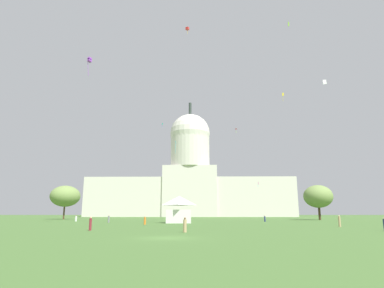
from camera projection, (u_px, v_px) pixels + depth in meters
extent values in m
plane|color=#42662D|center=(168.00, 238.00, 27.67)|extent=(800.00, 800.00, 0.00)
cube|color=beige|center=(139.00, 197.00, 197.82)|extent=(62.70, 20.18, 23.26)
cube|color=beige|center=(241.00, 197.00, 196.50)|extent=(62.70, 20.18, 23.26)
cube|color=beige|center=(190.00, 192.00, 197.88)|extent=(32.27, 22.20, 30.07)
cylinder|color=beige|center=(190.00, 150.00, 203.32)|extent=(24.36, 24.36, 21.67)
sphere|color=beige|center=(190.00, 134.00, 205.61)|extent=(25.21, 25.21, 25.21)
cylinder|color=#2D3833|center=(190.00, 109.00, 209.12)|extent=(1.80, 1.80, 8.17)
cube|color=white|center=(179.00, 216.00, 70.85)|extent=(5.48, 6.66, 2.85)
pyramid|color=white|center=(179.00, 201.00, 71.57)|extent=(5.75, 6.99, 1.98)
cylinder|color=#4C3823|center=(64.00, 211.00, 112.85)|extent=(0.55, 0.55, 5.80)
ellipsoid|color=olive|center=(65.00, 196.00, 113.93)|extent=(13.81, 13.65, 7.39)
cylinder|color=#42301E|center=(319.00, 212.00, 102.28)|extent=(0.72, 0.72, 5.22)
ellipsoid|color=olive|center=(318.00, 196.00, 103.28)|extent=(12.77, 12.53, 7.20)
cylinder|color=tan|center=(185.00, 226.00, 35.98)|extent=(0.54, 0.54, 1.40)
sphere|color=brown|center=(185.00, 218.00, 36.16)|extent=(0.33, 0.33, 0.24)
cylinder|color=gray|center=(109.00, 219.00, 73.80)|extent=(0.52, 0.52, 1.50)
sphere|color=beige|center=(109.00, 215.00, 73.98)|extent=(0.33, 0.33, 0.24)
cylinder|color=navy|center=(265.00, 219.00, 80.89)|extent=(0.40, 0.40, 1.35)
sphere|color=beige|center=(265.00, 216.00, 81.06)|extent=(0.30, 0.30, 0.25)
cylinder|color=orange|center=(145.00, 221.00, 60.49)|extent=(0.55, 0.55, 1.32)
sphere|color=tan|center=(145.00, 217.00, 60.65)|extent=(0.31, 0.31, 0.23)
cylinder|color=silver|center=(76.00, 219.00, 83.74)|extent=(0.65, 0.65, 1.37)
sphere|color=brown|center=(76.00, 216.00, 83.91)|extent=(0.29, 0.29, 0.21)
cylinder|color=maroon|center=(90.00, 224.00, 39.79)|extent=(0.43, 0.43, 1.46)
sphere|color=beige|center=(91.00, 217.00, 39.97)|extent=(0.32, 0.32, 0.24)
cylinder|color=tan|center=(340.00, 222.00, 50.20)|extent=(0.45, 0.45, 1.52)
sphere|color=beige|center=(339.00, 216.00, 50.38)|extent=(0.33, 0.33, 0.26)
sphere|color=beige|center=(384.00, 218.00, 38.70)|extent=(0.34, 0.34, 0.25)
cube|color=#D1339E|center=(258.00, 183.00, 156.61)|extent=(0.33, 0.62, 1.42)
cylinder|color=#33BCDB|center=(258.00, 186.00, 156.34)|extent=(0.09, 0.09, 1.21)
cube|color=teal|center=(162.00, 124.00, 161.75)|extent=(0.53, 0.67, 0.83)
cylinder|color=blue|center=(162.00, 126.00, 161.50)|extent=(0.15, 0.26, 1.56)
cube|color=pink|center=(236.00, 129.00, 153.79)|extent=(1.07, 0.63, 0.79)
cylinder|color=#8CD133|center=(236.00, 131.00, 153.55)|extent=(0.23, 0.07, 1.50)
cube|color=#8CD133|center=(289.00, 24.00, 75.22)|extent=(0.49, 0.93, 1.04)
cube|color=yellow|center=(283.00, 94.00, 110.16)|extent=(0.55, 0.49, 1.23)
cylinder|color=yellow|center=(283.00, 99.00, 109.84)|extent=(0.12, 0.14, 1.87)
cube|color=purple|center=(89.00, 61.00, 68.65)|extent=(1.07, 1.08, 0.52)
cube|color=purple|center=(90.00, 59.00, 68.75)|extent=(1.07, 1.08, 0.52)
cylinder|color=purple|center=(88.00, 69.00, 68.27)|extent=(0.44, 0.16, 3.22)
cube|color=white|center=(325.00, 82.00, 70.83)|extent=(0.72, 0.50, 1.15)
cube|color=red|center=(187.00, 29.00, 92.85)|extent=(1.11, 1.13, 0.48)
cube|color=red|center=(187.00, 28.00, 92.94)|extent=(1.11, 1.13, 0.48)
cylinder|color=gold|center=(187.00, 32.00, 92.66)|extent=(0.20, 0.13, 1.45)
cube|color=#33BCDB|center=(176.00, 142.00, 100.87)|extent=(0.41, 0.69, 1.06)
cylinder|color=#33BCDB|center=(175.00, 149.00, 100.44)|extent=(0.14, 0.11, 3.15)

